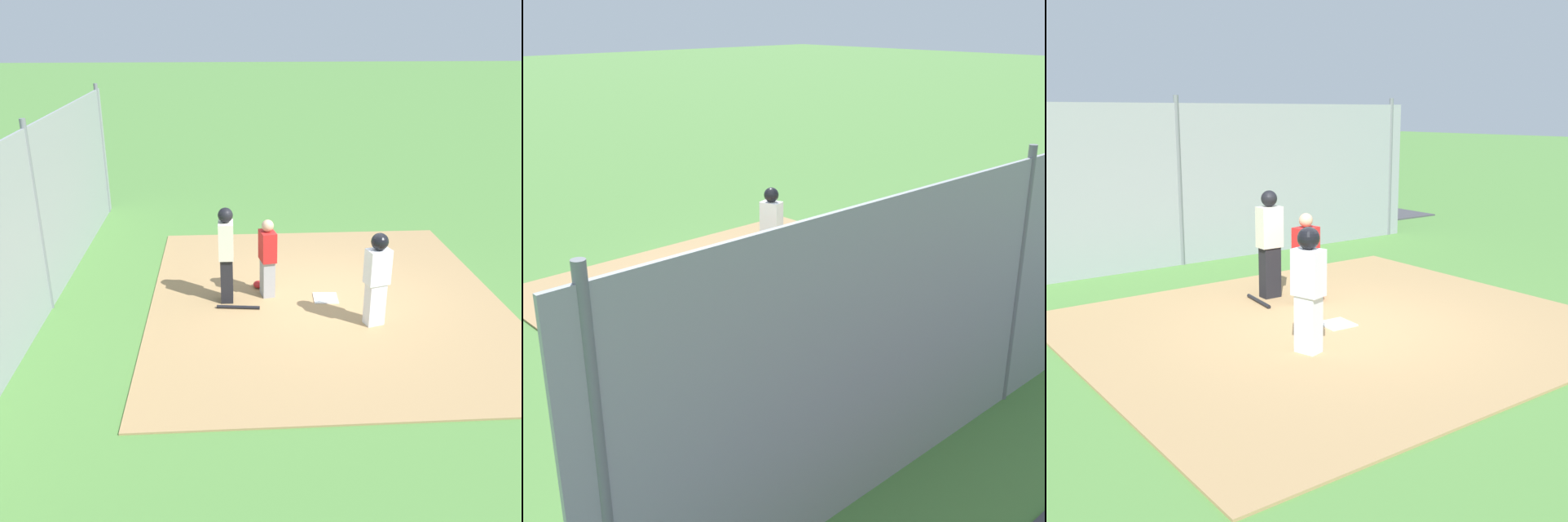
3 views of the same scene
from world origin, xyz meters
TOP-DOWN VIEW (x-y plane):
  - ground_plane at (0.00, 0.00)m, footprint 140.00×140.00m
  - dirt_infield at (0.00, 0.00)m, footprint 7.20×6.40m
  - home_plate at (0.00, 0.00)m, footprint 0.47×0.47m
  - catcher at (-0.23, -1.06)m, footprint 0.42×0.33m
  - umpire at (-0.04, -1.81)m, footprint 0.39×0.27m
  - runner at (0.99, 0.65)m, footprint 0.36×0.44m
  - baseball_bat at (0.31, -1.62)m, footprint 0.15×0.77m
  - catcher_mask at (-0.57, -1.21)m, footprint 0.24×0.20m
  - backstop_fence at (0.00, -4.99)m, footprint 12.00×0.10m

SIDE VIEW (x-z plane):
  - ground_plane at x=0.00m, z-range 0.00..0.00m
  - dirt_infield at x=0.00m, z-range 0.00..0.03m
  - home_plate at x=0.00m, z-range 0.03..0.05m
  - baseball_bat at x=0.31m, z-range 0.03..0.09m
  - catcher_mask at x=-0.57m, z-range 0.03..0.15m
  - catcher at x=-0.23m, z-range 0.05..1.52m
  - runner at x=0.99m, z-range 0.14..1.76m
  - umpire at x=-0.04m, z-range 0.08..1.85m
  - backstop_fence at x=0.00m, z-range -0.07..3.28m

